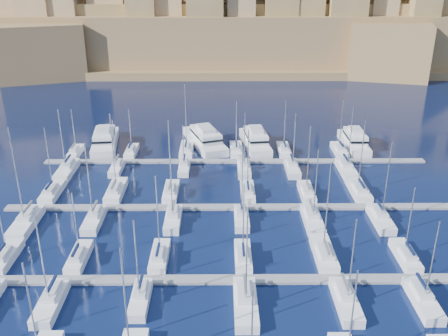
{
  "coord_description": "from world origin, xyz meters",
  "views": [
    {
      "loc": [
        -3.18,
        -70.25,
        41.96
      ],
      "look_at": [
        -2.63,
        6.0,
        9.61
      ],
      "focal_mm": 40.0,
      "sensor_mm": 36.0,
      "label": 1
    }
  ],
  "objects_px": {
    "motor_yacht_a": "(105,140)",
    "motor_yacht_c": "(255,140)",
    "motor_yacht_d": "(354,141)",
    "motor_yacht_b": "(205,139)"
  },
  "relations": [
    {
      "from": "motor_yacht_a",
      "to": "motor_yacht_c",
      "type": "distance_m",
      "value": 35.92
    },
    {
      "from": "motor_yacht_a",
      "to": "motor_yacht_d",
      "type": "bearing_deg",
      "value": -0.96
    },
    {
      "from": "motor_yacht_b",
      "to": "motor_yacht_a",
      "type": "bearing_deg",
      "value": -178.23
    },
    {
      "from": "motor_yacht_a",
      "to": "motor_yacht_d",
      "type": "relative_size",
      "value": 1.16
    },
    {
      "from": "motor_yacht_c",
      "to": "motor_yacht_a",
      "type": "bearing_deg",
      "value": 179.51
    },
    {
      "from": "motor_yacht_a",
      "to": "motor_yacht_c",
      "type": "height_order",
      "value": "same"
    },
    {
      "from": "motor_yacht_a",
      "to": "motor_yacht_d",
      "type": "distance_m",
      "value": 59.4
    },
    {
      "from": "motor_yacht_a",
      "to": "motor_yacht_b",
      "type": "xyz_separation_m",
      "value": [
        23.92,
        0.74,
        0.0
      ]
    },
    {
      "from": "motor_yacht_a",
      "to": "motor_yacht_d",
      "type": "xyz_separation_m",
      "value": [
        59.39,
        -1.0,
        0.0
      ]
    },
    {
      "from": "motor_yacht_b",
      "to": "motor_yacht_d",
      "type": "xyz_separation_m",
      "value": [
        35.48,
        -1.74,
        0.0
      ]
    }
  ]
}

